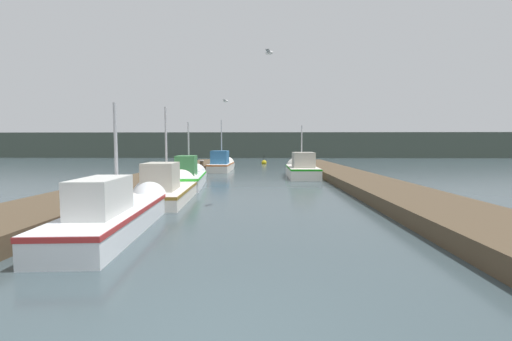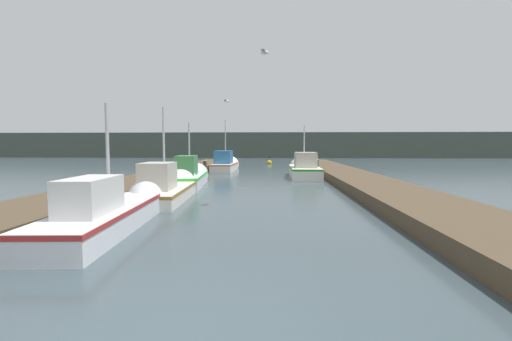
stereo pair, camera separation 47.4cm
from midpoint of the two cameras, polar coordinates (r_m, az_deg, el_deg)
dock_left at (r=20.20m, az=-16.62°, el=-1.15°), size 2.73×40.00×0.44m
dock_right at (r=19.77m, az=15.19°, el=-1.24°), size 2.73×40.00×0.44m
distant_shore_ridge at (r=62.95m, az=0.76°, el=4.24°), size 120.00×16.00×4.12m
fishing_boat_0 at (r=9.33m, az=-22.90°, el=-6.21°), size 1.77×5.98×3.43m
fishing_boat_1 at (r=13.78m, az=-15.23°, el=-2.86°), size 2.05×5.58×4.05m
fishing_boat_2 at (r=17.87m, az=-11.80°, el=-0.97°), size 1.98×5.80×3.58m
fishing_boat_3 at (r=22.59m, az=6.95°, el=0.33°), size 1.83×6.08×3.83m
fishing_boat_4 at (r=27.87m, az=-6.16°, el=1.06°), size 1.60×6.13×4.48m
mooring_piling_0 at (r=25.05m, az=-9.58°, el=0.59°), size 0.30×0.30×0.96m
mooring_piling_1 at (r=25.40m, az=8.96°, el=0.71°), size 0.37×0.37×1.02m
channel_buoy at (r=37.32m, az=0.99°, el=1.32°), size 0.56×0.56×1.06m
seagull_lead at (r=18.84m, az=-5.85°, el=11.47°), size 0.31×0.56×0.12m
seagull_1 at (r=11.94m, az=0.98°, el=19.05°), size 0.30×0.56×0.12m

